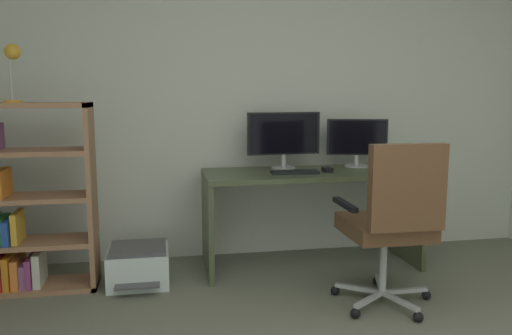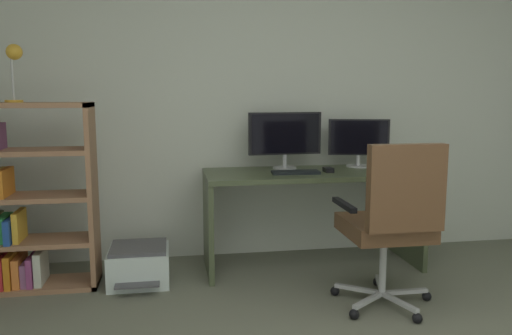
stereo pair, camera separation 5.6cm
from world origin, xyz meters
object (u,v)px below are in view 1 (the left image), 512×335
at_px(monitor_secondary, 357,139).
at_px(desk_lamp, 12,61).
at_px(bookshelf, 20,209).
at_px(keyboard, 295,172).
at_px(office_chair, 392,218).
at_px(monitor_main, 284,135).
at_px(computer_mouse, 327,170).
at_px(desk, 311,195).
at_px(printer, 139,265).

distance_m(monitor_secondary, desk_lamp, 2.48).
height_order(monitor_secondary, bookshelf, bookshelf).
xyz_separation_m(keyboard, office_chair, (0.39, -0.77, -0.17)).
distance_m(office_chair, bookshelf, 2.36).
bearing_deg(desk_lamp, office_chair, -18.43).
distance_m(office_chair, desk_lamp, 2.53).
height_order(monitor_secondary, keyboard, monitor_secondary).
xyz_separation_m(monitor_main, computer_mouse, (0.28, -0.22, -0.24)).
distance_m(desk, computer_mouse, 0.23).
height_order(desk_lamp, printer, desk_lamp).
height_order(computer_mouse, office_chair, office_chair).
relative_size(desk, keyboard, 4.65).
bearing_deg(printer, desk_lamp, 178.16).
bearing_deg(monitor_main, desk, -43.55).
bearing_deg(printer, computer_mouse, 3.25).
relative_size(bookshelf, printer, 2.55).
bearing_deg(desk, computer_mouse, -28.58).
relative_size(desk, printer, 3.26).
relative_size(keyboard, bookshelf, 0.27).
bearing_deg(desk_lamp, monitor_main, 8.61).
bearing_deg(keyboard, monitor_secondary, 26.50).
bearing_deg(monitor_main, printer, -164.69).
xyz_separation_m(monitor_main, desk_lamp, (-1.82, -0.27, 0.52)).
bearing_deg(office_chair, computer_mouse, 99.71).
bearing_deg(desk, keyboard, -150.26).
bearing_deg(monitor_main, keyboard, -84.71).
height_order(desk, printer, desk).
height_order(monitor_main, computer_mouse, monitor_main).
bearing_deg(monitor_secondary, keyboard, -156.07).
xyz_separation_m(desk, keyboard, (-0.15, -0.09, 0.19)).
distance_m(computer_mouse, desk_lamp, 2.22).
bearing_deg(computer_mouse, bookshelf, -178.32).
bearing_deg(computer_mouse, monitor_secondary, 35.61).
xyz_separation_m(office_chair, bookshelf, (-2.24, 0.74, -0.02)).
bearing_deg(keyboard, office_chair, -60.52).
height_order(keyboard, computer_mouse, computer_mouse).
bearing_deg(monitor_main, computer_mouse, -38.61).
distance_m(desk, printer, 1.33).
relative_size(desk, monitor_secondary, 3.43).
bearing_deg(desk, desk_lamp, -176.82).
height_order(bookshelf, printer, bookshelf).
height_order(monitor_main, keyboard, monitor_main).
relative_size(computer_mouse, desk_lamp, 0.27).
distance_m(desk, monitor_secondary, 0.60).
height_order(monitor_main, desk_lamp, desk_lamp).
xyz_separation_m(monitor_main, bookshelf, (-1.83, -0.28, -0.43)).
bearing_deg(printer, monitor_main, 15.31).
xyz_separation_m(desk, monitor_main, (-0.17, 0.16, 0.44)).
height_order(monitor_main, printer, monitor_main).
relative_size(computer_mouse, office_chair, 0.10).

